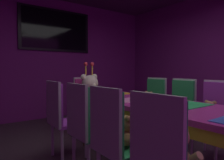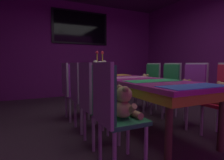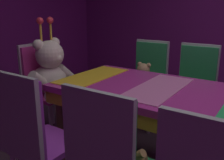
{
  "view_description": "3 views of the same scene",
  "coord_description": "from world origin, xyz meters",
  "px_view_note": "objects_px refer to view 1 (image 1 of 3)",
  "views": [
    {
      "loc": [
        -1.87,
        -1.64,
        1.12
      ],
      "look_at": [
        -0.04,
        0.84,
        0.97
      ],
      "focal_mm": 33.36,
      "sensor_mm": 36.0,
      "label": 1
    },
    {
      "loc": [
        -1.54,
        -2.26,
        0.97
      ],
      "look_at": [
        -0.06,
        0.82,
        0.66
      ],
      "focal_mm": 28.82,
      "sensor_mm": 36.0,
      "label": 2
    },
    {
      "loc": [
        -1.79,
        -0.43,
        1.34
      ],
      "look_at": [
        0.24,
        0.93,
        0.65
      ],
      "focal_mm": 40.78,
      "sensor_mm": 36.0,
      "label": 3
    }
  ],
  "objects_px": {
    "banquet_table": "(157,110)",
    "king_teddy_bear": "(90,93)",
    "chair_right_3": "(154,100)",
    "wall_tv": "(56,30)",
    "teddy_left_2": "(95,121)",
    "chair_right_1": "(215,110)",
    "teddy_left_1": "(126,133)",
    "chair_left_0": "(163,155)",
    "chair_right_2": "(181,104)",
    "teddy_right_3": "(148,101)",
    "chair_left_1": "(113,134)",
    "throne_chair": "(86,99)",
    "teddy_left_0": "(178,150)",
    "chair_left_2": "(84,121)",
    "chair_left_3": "(60,112)",
    "teddy_right_1": "(210,113)"
  },
  "relations": [
    {
      "from": "chair_left_3",
      "to": "chair_right_2",
      "type": "distance_m",
      "value": 1.82
    },
    {
      "from": "teddy_left_2",
      "to": "chair_right_1",
      "type": "bearing_deg",
      "value": -18.45
    },
    {
      "from": "teddy_left_0",
      "to": "chair_right_3",
      "type": "height_order",
      "value": "chair_right_3"
    },
    {
      "from": "banquet_table",
      "to": "teddy_right_3",
      "type": "distance_m",
      "value": 1.11
    },
    {
      "from": "chair_right_3",
      "to": "teddy_right_3",
      "type": "bearing_deg",
      "value": 0.0
    },
    {
      "from": "chair_left_3",
      "to": "teddy_left_0",
      "type": "bearing_deg",
      "value": -84.85
    },
    {
      "from": "chair_left_1",
      "to": "chair_left_0",
      "type": "bearing_deg",
      "value": -90.74
    },
    {
      "from": "king_teddy_bear",
      "to": "throne_chair",
      "type": "bearing_deg",
      "value": 180.0
    },
    {
      "from": "teddy_left_0",
      "to": "wall_tv",
      "type": "height_order",
      "value": "wall_tv"
    },
    {
      "from": "chair_left_2",
      "to": "chair_right_1",
      "type": "distance_m",
      "value": 1.75
    },
    {
      "from": "chair_right_3",
      "to": "throne_chair",
      "type": "distance_m",
      "value": 1.23
    },
    {
      "from": "chair_right_2",
      "to": "chair_right_3",
      "type": "height_order",
      "value": "same"
    },
    {
      "from": "chair_right_2",
      "to": "teddy_right_3",
      "type": "xyz_separation_m",
      "value": [
        -0.15,
        0.55,
        -0.01
      ]
    },
    {
      "from": "chair_left_2",
      "to": "teddy_right_1",
      "type": "distance_m",
      "value": 1.61
    },
    {
      "from": "teddy_left_0",
      "to": "chair_right_1",
      "type": "bearing_deg",
      "value": 19.37
    },
    {
      "from": "teddy_right_1",
      "to": "teddy_right_3",
      "type": "distance_m",
      "value": 1.11
    },
    {
      "from": "teddy_left_0",
      "to": "chair_right_1",
      "type": "relative_size",
      "value": 0.34
    },
    {
      "from": "teddy_left_0",
      "to": "wall_tv",
      "type": "bearing_deg",
      "value": 79.61
    },
    {
      "from": "chair_left_0",
      "to": "chair_right_1",
      "type": "xyz_separation_m",
      "value": [
        1.69,
        0.54,
        0.0
      ]
    },
    {
      "from": "king_teddy_bear",
      "to": "chair_right_1",
      "type": "bearing_deg",
      "value": 24.62
    },
    {
      "from": "chair_left_3",
      "to": "chair_left_0",
      "type": "bearing_deg",
      "value": -89.94
    },
    {
      "from": "teddy_left_2",
      "to": "chair_right_1",
      "type": "distance_m",
      "value": 1.61
    },
    {
      "from": "chair_left_0",
      "to": "chair_left_2",
      "type": "xyz_separation_m",
      "value": [
        0.02,
        1.05,
        0.0
      ]
    },
    {
      "from": "teddy_left_0",
      "to": "chair_left_1",
      "type": "bearing_deg",
      "value": 104.57
    },
    {
      "from": "teddy_left_0",
      "to": "throne_chair",
      "type": "xyz_separation_m",
      "value": [
        0.72,
        2.52,
        0.0
      ]
    },
    {
      "from": "banquet_table",
      "to": "king_teddy_bear",
      "type": "relative_size",
      "value": 2.9
    },
    {
      "from": "teddy_left_0",
      "to": "king_teddy_bear",
      "type": "xyz_separation_m",
      "value": [
        0.72,
        2.35,
        0.12
      ]
    },
    {
      "from": "chair_left_0",
      "to": "throne_chair",
      "type": "xyz_separation_m",
      "value": [
        0.86,
        2.52,
        0.0
      ]
    },
    {
      "from": "chair_left_0",
      "to": "teddy_left_1",
      "type": "xyz_separation_m",
      "value": [
        0.15,
        0.53,
        -0.02
      ]
    },
    {
      "from": "throne_chair",
      "to": "chair_left_0",
      "type": "bearing_deg",
      "value": -18.94
    },
    {
      "from": "chair_left_3",
      "to": "chair_right_3",
      "type": "distance_m",
      "value": 1.73
    },
    {
      "from": "teddy_left_1",
      "to": "chair_left_2",
      "type": "xyz_separation_m",
      "value": [
        -0.13,
        0.52,
        0.02
      ]
    },
    {
      "from": "chair_left_0",
      "to": "teddy_left_2",
      "type": "relative_size",
      "value": 3.3
    },
    {
      "from": "teddy_left_1",
      "to": "king_teddy_bear",
      "type": "height_order",
      "value": "king_teddy_bear"
    },
    {
      "from": "banquet_table",
      "to": "chair_right_3",
      "type": "relative_size",
      "value": 2.36
    },
    {
      "from": "chair_right_1",
      "to": "wall_tv",
      "type": "height_order",
      "value": "wall_tv"
    },
    {
      "from": "chair_left_3",
      "to": "king_teddy_bear",
      "type": "bearing_deg",
      "value": 39.6
    },
    {
      "from": "chair_left_1",
      "to": "chair_left_3",
      "type": "bearing_deg",
      "value": 90.45
    },
    {
      "from": "chair_right_3",
      "to": "wall_tv",
      "type": "distance_m",
      "value": 2.83
    },
    {
      "from": "teddy_left_2",
      "to": "king_teddy_bear",
      "type": "distance_m",
      "value": 1.48
    },
    {
      "from": "banquet_table",
      "to": "king_teddy_bear",
      "type": "xyz_separation_m",
      "value": [
        0.0,
        1.54,
        0.06
      ]
    },
    {
      "from": "chair_left_1",
      "to": "throne_chair",
      "type": "bearing_deg",
      "value": 66.63
    },
    {
      "from": "teddy_right_3",
      "to": "throne_chair",
      "type": "xyz_separation_m",
      "value": [
        -0.72,
        0.87,
        0.01
      ]
    },
    {
      "from": "teddy_left_0",
      "to": "king_teddy_bear",
      "type": "distance_m",
      "value": 2.46
    },
    {
      "from": "chair_left_1",
      "to": "chair_right_2",
      "type": "height_order",
      "value": "same"
    },
    {
      "from": "teddy_left_1",
      "to": "king_teddy_bear",
      "type": "xyz_separation_m",
      "value": [
        0.71,
        1.82,
        0.14
      ]
    },
    {
      "from": "chair_left_3",
      "to": "chair_right_2",
      "type": "bearing_deg",
      "value": -17.19
    },
    {
      "from": "chair_left_1",
      "to": "teddy_left_2",
      "type": "distance_m",
      "value": 0.54
    },
    {
      "from": "teddy_right_3",
      "to": "wall_tv",
      "type": "relative_size",
      "value": 0.19
    },
    {
      "from": "teddy_left_1",
      "to": "wall_tv",
      "type": "xyz_separation_m",
      "value": [
        0.71,
        3.39,
        1.47
      ]
    }
  ]
}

